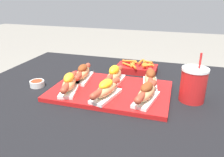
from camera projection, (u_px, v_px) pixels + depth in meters
serving_tray at (111, 91)px, 0.94m from camera, size 0.50×0.33×0.02m
hot_dog_0 at (69, 83)px, 0.91m from camera, size 0.10×0.20×0.08m
hot_dog_1 at (106, 89)px, 0.85m from camera, size 0.09×0.20×0.07m
hot_dog_2 at (146, 93)px, 0.82m from camera, size 0.09×0.20×0.07m
hot_dog_3 at (83, 73)px, 1.03m from camera, size 0.08×0.20×0.07m
hot_dog_4 at (114, 75)px, 0.99m from camera, size 0.07×0.20×0.08m
hot_dog_5 at (150, 78)px, 0.96m from camera, size 0.08×0.20×0.08m
sauce_bowl at (37, 83)px, 1.00m from camera, size 0.06×0.06×0.03m
drink_cup at (193, 85)px, 0.85m from camera, size 0.10×0.10×0.20m
fries_basket at (137, 68)px, 1.18m from camera, size 0.21×0.13×0.06m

